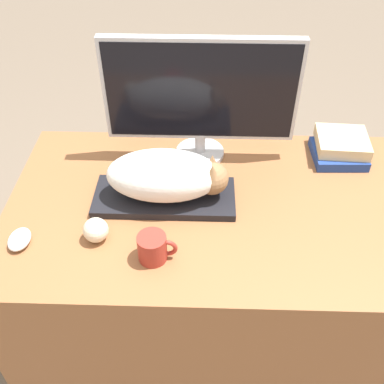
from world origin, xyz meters
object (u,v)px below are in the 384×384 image
at_px(keyboard, 165,197).
at_px(book_stack, 340,147).
at_px(coffee_mug, 153,248).
at_px(computer_mouse, 19,239).
at_px(cat, 169,176).
at_px(monitor, 201,94).
at_px(baseball, 96,230).

distance_m(keyboard, book_stack, 0.64).
xyz_separation_m(keyboard, coffee_mug, (-0.01, -0.23, 0.03)).
bearing_deg(computer_mouse, keyboard, 25.83).
xyz_separation_m(cat, book_stack, (0.57, 0.24, -0.06)).
relative_size(cat, coffee_mug, 3.37).
relative_size(keyboard, computer_mouse, 4.99).
relative_size(coffee_mug, book_stack, 0.58).
xyz_separation_m(keyboard, book_stack, (0.59, 0.24, 0.03)).
bearing_deg(book_stack, keyboard, -157.51).
bearing_deg(monitor, baseball, -125.24).
height_order(keyboard, cat, cat).
bearing_deg(coffee_mug, baseball, 159.22).
height_order(keyboard, baseball, baseball).
bearing_deg(baseball, computer_mouse, -173.79).
distance_m(monitor, coffee_mug, 0.52).
xyz_separation_m(cat, baseball, (-0.19, -0.17, -0.06)).
height_order(cat, computer_mouse, cat).
bearing_deg(book_stack, coffee_mug, -141.68).
height_order(monitor, baseball, monitor).
xyz_separation_m(coffee_mug, book_stack, (0.60, 0.47, -0.00)).
bearing_deg(baseball, keyboard, 42.94).
distance_m(baseball, book_stack, 0.87).
height_order(monitor, book_stack, monitor).
bearing_deg(keyboard, cat, -0.00).
relative_size(monitor, baseball, 8.62).
distance_m(monitor, computer_mouse, 0.69).
relative_size(baseball, book_stack, 0.38).
distance_m(keyboard, baseball, 0.25).
xyz_separation_m(computer_mouse, coffee_mug, (0.38, -0.04, 0.02)).
height_order(baseball, book_stack, book_stack).
relative_size(keyboard, cat, 1.19).
bearing_deg(keyboard, baseball, -137.06).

